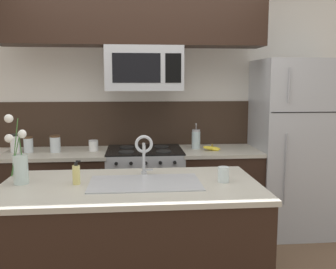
{
  "coord_description": "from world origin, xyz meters",
  "views": [
    {
      "loc": [
        -0.1,
        -2.85,
        1.6
      ],
      "look_at": [
        0.18,
        0.27,
        1.16
      ],
      "focal_mm": 40.0,
      "sensor_mm": 36.0,
      "label": 1
    }
  ],
  "objects_px": {
    "sink_faucet": "(144,149)",
    "storage_jar_short": "(55,144)",
    "flower_vase": "(20,163)",
    "storage_jar_tall": "(15,143)",
    "storage_jar_medium": "(28,145)",
    "french_press": "(196,139)",
    "storage_jar_squat": "(93,146)",
    "dish_soap_bottle": "(76,174)",
    "microwave": "(144,69)",
    "refrigerator": "(296,147)",
    "banana_bunch": "(212,148)",
    "drinking_glass": "(223,174)",
    "stove_range": "(145,193)"
  },
  "relations": [
    {
      "from": "refrigerator",
      "to": "storage_jar_squat",
      "type": "height_order",
      "value": "refrigerator"
    },
    {
      "from": "sink_faucet",
      "to": "drinking_glass",
      "type": "bearing_deg",
      "value": -22.72
    },
    {
      "from": "banana_bunch",
      "to": "storage_jar_medium",
      "type": "bearing_deg",
      "value": 177.85
    },
    {
      "from": "refrigerator",
      "to": "storage_jar_tall",
      "type": "height_order",
      "value": "refrigerator"
    },
    {
      "from": "banana_bunch",
      "to": "french_press",
      "type": "distance_m",
      "value": 0.21
    },
    {
      "from": "refrigerator",
      "to": "storage_jar_squat",
      "type": "distance_m",
      "value": 2.12
    },
    {
      "from": "flower_vase",
      "to": "storage_jar_tall",
      "type": "bearing_deg",
      "value": 108.22
    },
    {
      "from": "sink_faucet",
      "to": "dish_soap_bottle",
      "type": "bearing_deg",
      "value": -157.4
    },
    {
      "from": "storage_jar_squat",
      "to": "sink_faucet",
      "type": "xyz_separation_m",
      "value": [
        0.48,
        -1.06,
        0.14
      ]
    },
    {
      "from": "storage_jar_medium",
      "to": "banana_bunch",
      "type": "bearing_deg",
      "value": -2.15
    },
    {
      "from": "storage_jar_medium",
      "to": "storage_jar_squat",
      "type": "bearing_deg",
      "value": 1.81
    },
    {
      "from": "french_press",
      "to": "flower_vase",
      "type": "distance_m",
      "value": 1.88
    },
    {
      "from": "microwave",
      "to": "storage_jar_tall",
      "type": "bearing_deg",
      "value": 178.66
    },
    {
      "from": "microwave",
      "to": "stove_range",
      "type": "bearing_deg",
      "value": 90.16
    },
    {
      "from": "dish_soap_bottle",
      "to": "drinking_glass",
      "type": "xyz_separation_m",
      "value": [
        1.01,
        -0.03,
        -0.02
      ]
    },
    {
      "from": "storage_jar_tall",
      "to": "flower_vase",
      "type": "distance_m",
      "value": 1.25
    },
    {
      "from": "storage_jar_medium",
      "to": "dish_soap_bottle",
      "type": "distance_m",
      "value": 1.39
    },
    {
      "from": "refrigerator",
      "to": "storage_jar_medium",
      "type": "relative_size",
      "value": 11.73
    },
    {
      "from": "stove_range",
      "to": "dish_soap_bottle",
      "type": "height_order",
      "value": "dish_soap_bottle"
    },
    {
      "from": "flower_vase",
      "to": "sink_faucet",
      "type": "bearing_deg",
      "value": 9.7
    },
    {
      "from": "stove_range",
      "to": "refrigerator",
      "type": "height_order",
      "value": "refrigerator"
    },
    {
      "from": "microwave",
      "to": "storage_jar_medium",
      "type": "bearing_deg",
      "value": 178.59
    },
    {
      "from": "storage_jar_medium",
      "to": "storage_jar_short",
      "type": "xyz_separation_m",
      "value": [
        0.26,
        -0.02,
        0.01
      ]
    },
    {
      "from": "sink_faucet",
      "to": "flower_vase",
      "type": "bearing_deg",
      "value": -170.3
    },
    {
      "from": "storage_jar_tall",
      "to": "storage_jar_short",
      "type": "xyz_separation_m",
      "value": [
        0.39,
        -0.02,
        -0.01
      ]
    },
    {
      "from": "refrigerator",
      "to": "storage_jar_short",
      "type": "relative_size",
      "value": 10.93
    },
    {
      "from": "microwave",
      "to": "flower_vase",
      "type": "distance_m",
      "value": 1.6
    },
    {
      "from": "storage_jar_squat",
      "to": "banana_bunch",
      "type": "xyz_separation_m",
      "value": [
        1.2,
        -0.09,
        -0.03
      ]
    },
    {
      "from": "french_press",
      "to": "sink_faucet",
      "type": "bearing_deg",
      "value": -117.58
    },
    {
      "from": "storage_jar_short",
      "to": "sink_faucet",
      "type": "xyz_separation_m",
      "value": [
        0.85,
        -1.02,
        0.11
      ]
    },
    {
      "from": "storage_jar_tall",
      "to": "dish_soap_bottle",
      "type": "xyz_separation_m",
      "value": [
        0.77,
        -1.23,
        -0.02
      ]
    },
    {
      "from": "banana_bunch",
      "to": "french_press",
      "type": "relative_size",
      "value": 0.71
    },
    {
      "from": "stove_range",
      "to": "french_press",
      "type": "height_order",
      "value": "french_press"
    },
    {
      "from": "storage_jar_squat",
      "to": "banana_bunch",
      "type": "bearing_deg",
      "value": -4.24
    },
    {
      "from": "storage_jar_squat",
      "to": "dish_soap_bottle",
      "type": "distance_m",
      "value": 1.25
    },
    {
      "from": "storage_jar_squat",
      "to": "storage_jar_tall",
      "type": "bearing_deg",
      "value": -178.59
    },
    {
      "from": "microwave",
      "to": "refrigerator",
      "type": "xyz_separation_m",
      "value": [
        1.6,
        0.04,
        -0.82
      ]
    },
    {
      "from": "storage_jar_squat",
      "to": "dish_soap_bottle",
      "type": "relative_size",
      "value": 0.66
    },
    {
      "from": "storage_jar_short",
      "to": "dish_soap_bottle",
      "type": "bearing_deg",
      "value": -72.44
    },
    {
      "from": "microwave",
      "to": "sink_faucet",
      "type": "bearing_deg",
      "value": -91.87
    },
    {
      "from": "refrigerator",
      "to": "storage_jar_medium",
      "type": "distance_m",
      "value": 2.75
    },
    {
      "from": "microwave",
      "to": "sink_faucet",
      "type": "relative_size",
      "value": 2.43
    },
    {
      "from": "storage_jar_short",
      "to": "sink_faucet",
      "type": "distance_m",
      "value": 1.34
    },
    {
      "from": "storage_jar_tall",
      "to": "refrigerator",
      "type": "bearing_deg",
      "value": 0.22
    },
    {
      "from": "banana_bunch",
      "to": "french_press",
      "type": "xyz_separation_m",
      "value": [
        -0.15,
        0.12,
        0.08
      ]
    },
    {
      "from": "microwave",
      "to": "drinking_glass",
      "type": "bearing_deg",
      "value": -67.59
    },
    {
      "from": "refrigerator",
      "to": "flower_vase",
      "type": "relative_size",
      "value": 3.8
    },
    {
      "from": "sink_faucet",
      "to": "storage_jar_short",
      "type": "bearing_deg",
      "value": 129.72
    },
    {
      "from": "flower_vase",
      "to": "dish_soap_bottle",
      "type": "bearing_deg",
      "value": -7.25
    },
    {
      "from": "drinking_glass",
      "to": "flower_vase",
      "type": "bearing_deg",
      "value": 176.6
    }
  ]
}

